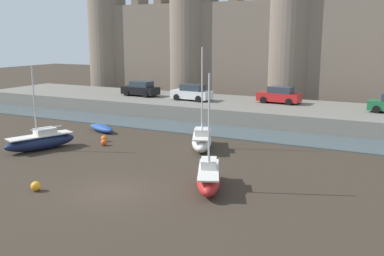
% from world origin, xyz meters
% --- Properties ---
extents(ground_plane, '(160.00, 160.00, 0.00)m').
position_xyz_m(ground_plane, '(0.00, 0.00, 0.00)').
color(ground_plane, '#382D23').
extents(water_channel, '(80.00, 4.50, 0.10)m').
position_xyz_m(water_channel, '(0.00, 16.05, 0.05)').
color(water_channel, '#47565B').
rests_on(water_channel, ground).
extents(quay_road, '(64.21, 10.00, 1.42)m').
position_xyz_m(quay_road, '(0.00, 23.30, 0.71)').
color(quay_road, slate).
rests_on(quay_road, ground).
extents(castle, '(58.10, 5.89, 19.56)m').
position_xyz_m(castle, '(-0.00, 34.30, 7.37)').
color(castle, '#7A6B5B').
rests_on(castle, ground).
extents(sailboat_midflat_centre, '(2.88, 4.49, 6.05)m').
position_xyz_m(sailboat_midflat_centre, '(4.26, 2.60, 0.65)').
color(sailboat_midflat_centre, red).
rests_on(sailboat_midflat_centre, ground).
extents(sailboat_midflat_right, '(3.05, 5.21, 5.90)m').
position_xyz_m(sailboat_midflat_right, '(-9.72, 4.83, 0.62)').
color(sailboat_midflat_right, '#141E3D').
rests_on(sailboat_midflat_right, ground).
extents(sailboat_foreground_right, '(3.18, 4.85, 7.10)m').
position_xyz_m(sailboat_foreground_right, '(0.26, 10.08, 0.66)').
color(sailboat_foreground_right, silver).
rests_on(sailboat_foreground_right, ground).
extents(rowboat_near_channel_right, '(3.32, 2.20, 0.63)m').
position_xyz_m(rowboat_near_channel_right, '(-9.65, 11.51, 0.33)').
color(rowboat_near_channel_right, '#234793').
rests_on(rowboat_near_channel_right, ground).
extents(mooring_buoy_mid_mud, '(0.47, 0.47, 0.47)m').
position_xyz_m(mooring_buoy_mid_mud, '(-7.31, 8.81, 0.23)').
color(mooring_buoy_mid_mud, orange).
rests_on(mooring_buoy_mid_mud, ground).
extents(mooring_buoy_near_shore, '(0.52, 0.52, 0.52)m').
position_xyz_m(mooring_buoy_near_shore, '(-3.56, -1.66, 0.26)').
color(mooring_buoy_near_shore, orange).
rests_on(mooring_buoy_near_shore, ground).
extents(mooring_buoy_off_centre, '(0.47, 0.47, 0.47)m').
position_xyz_m(mooring_buoy_off_centre, '(-6.51, 7.76, 0.23)').
color(mooring_buoy_off_centre, '#E04C1E').
rests_on(mooring_buoy_off_centre, ground).
extents(car_quay_centre_west, '(4.20, 2.07, 1.62)m').
position_xyz_m(car_quay_centre_west, '(1.57, 24.68, 2.20)').
color(car_quay_centre_west, red).
rests_on(car_quay_centre_west, quay_road).
extents(car_quay_east, '(4.20, 2.07, 1.62)m').
position_xyz_m(car_quay_east, '(-13.35, 23.06, 2.20)').
color(car_quay_east, black).
rests_on(car_quay_east, quay_road).
extents(car_quay_centre_east, '(4.20, 2.07, 1.62)m').
position_xyz_m(car_quay_centre_east, '(-6.86, 22.56, 2.20)').
color(car_quay_centre_east, silver).
rests_on(car_quay_centre_east, quay_road).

